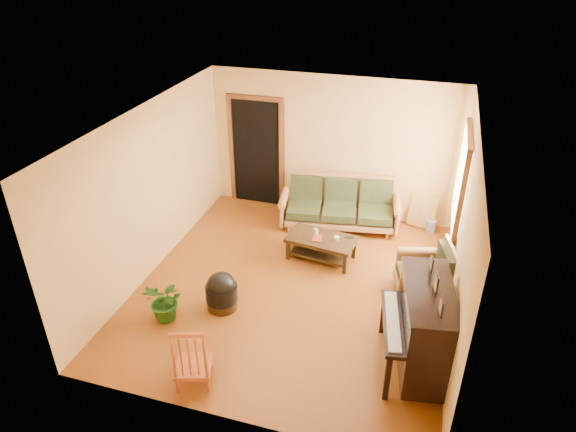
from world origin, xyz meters
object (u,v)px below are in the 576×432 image
(piano, at_px, (424,330))
(ceramic_crock, at_px, (431,226))
(potted_plant, at_px, (166,301))
(sofa, at_px, (340,205))
(footstool, at_px, (222,295))
(red_chair, at_px, (192,352))
(armchair, at_px, (424,272))
(coffee_table, at_px, (321,248))

(piano, relative_size, ceramic_crock, 6.00)
(potted_plant, bearing_deg, piano, 1.87)
(sofa, xyz_separation_m, footstool, (-1.13, -2.71, -0.23))
(footstool, relative_size, red_chair, 0.51)
(sofa, xyz_separation_m, armchair, (1.56, -1.64, -0.01))
(piano, bearing_deg, red_chair, -168.18)
(red_chair, xyz_separation_m, potted_plant, (-0.84, 0.89, -0.14))
(red_chair, distance_m, ceramic_crock, 5.06)
(piano, relative_size, red_chair, 1.48)
(coffee_table, bearing_deg, potted_plant, -129.09)
(footstool, height_order, potted_plant, potted_plant)
(sofa, xyz_separation_m, potted_plant, (-1.75, -3.17, -0.14))
(red_chair, xyz_separation_m, ceramic_crock, (2.52, 4.37, -0.34))
(ceramic_crock, height_order, potted_plant, potted_plant)
(coffee_table, height_order, red_chair, red_chair)
(footstool, distance_m, red_chair, 1.39)
(sofa, bearing_deg, coffee_table, -102.21)
(armchair, relative_size, footstool, 1.91)
(footstool, distance_m, ceramic_crock, 4.08)
(armchair, height_order, potted_plant, armchair)
(ceramic_crock, bearing_deg, coffee_table, -140.01)
(sofa, height_order, coffee_table, sofa)
(red_chair, height_order, ceramic_crock, red_chair)
(red_chair, bearing_deg, sofa, 59.46)
(coffee_table, bearing_deg, ceramic_crock, 39.99)
(coffee_table, xyz_separation_m, potted_plant, (-1.68, -2.07, 0.11))
(coffee_table, bearing_deg, piano, -48.92)
(coffee_table, relative_size, red_chair, 1.22)
(ceramic_crock, bearing_deg, potted_plant, -134.00)
(armchair, distance_m, potted_plant, 3.66)
(sofa, bearing_deg, ceramic_crock, 2.47)
(ceramic_crock, bearing_deg, red_chair, -119.93)
(piano, xyz_separation_m, red_chair, (-2.55, -1.00, -0.14))
(piano, relative_size, potted_plant, 2.13)
(armchair, distance_m, footstool, 2.91)
(footstool, bearing_deg, armchair, 21.77)
(piano, height_order, footstool, piano)
(coffee_table, relative_size, potted_plant, 1.75)
(armchair, bearing_deg, sofa, 119.15)
(red_chair, relative_size, potted_plant, 1.44)
(coffee_table, distance_m, potted_plant, 2.67)
(coffee_table, relative_size, ceramic_crock, 4.95)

